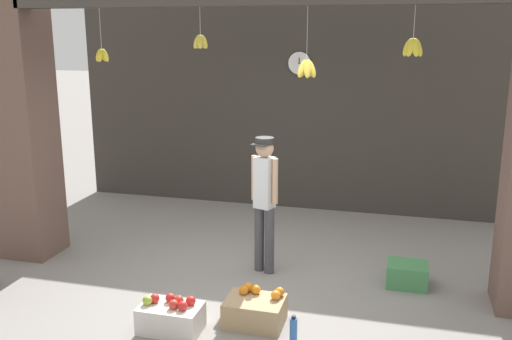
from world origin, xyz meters
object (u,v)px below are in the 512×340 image
Objects in this scene: produce_box_green at (407,274)px; wall_clock at (299,63)px; shopkeeper at (264,195)px; fruit_crate_oranges at (255,310)px; fruit_crate_apples at (171,316)px; water_bottle at (293,332)px.

produce_box_green is 3.66m from wall_clock.
shopkeeper reaches higher than fruit_crate_oranges.
fruit_crate_apples is 2.63m from produce_box_green.
shopkeeper is 2.77× the size of fruit_crate_apples.
shopkeeper is 5.39× the size of water_bottle.
water_bottle is (1.15, 0.03, -0.00)m from fruit_crate_apples.
fruit_crate_apples is 1.31× the size of produce_box_green.
shopkeeper is 2.83m from wall_clock.
wall_clock is at bearing 94.76° from fruit_crate_oranges.
fruit_crate_oranges is 1.87× the size of water_bottle.
wall_clock is (-0.10, 2.50, 1.33)m from shopkeeper.
water_bottle is (-0.96, -1.54, 0.01)m from produce_box_green.
fruit_crate_oranges is 0.79m from fruit_crate_apples.
wall_clock is (-0.74, 3.99, 2.11)m from water_bottle.
water_bottle is 0.83× the size of wall_clock.
wall_clock reaches higher than fruit_crate_apples.
wall_clock reaches higher than fruit_crate_oranges.
fruit_crate_apples is at bearing -178.44° from water_bottle.
fruit_crate_oranges is (0.21, -1.20, -0.78)m from shopkeeper.
shopkeeper is 4.48× the size of wall_clock.
shopkeeper is at bearing 71.48° from fruit_crate_apples.
shopkeeper is at bearing -87.81° from wall_clock.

